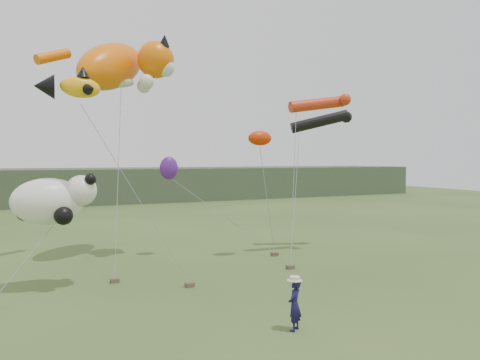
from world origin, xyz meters
TOP-DOWN VIEW (x-y plane):
  - ground at (0.00, 0.00)m, footprint 120.00×120.00m
  - headland at (-3.11, 44.69)m, footprint 90.00×13.00m
  - festival_attendant at (0.17, -1.96)m, footprint 0.68×0.65m
  - sandbag_anchors at (-0.86, 5.07)m, footprint 13.81×5.27m
  - cat_kite at (-2.45, 10.90)m, footprint 6.76×5.63m
  - fish_kite at (-5.56, 5.22)m, footprint 2.45×1.65m
  - tube_kites at (8.29, 8.16)m, footprint 4.58×3.15m
  - panda_kite at (-6.09, 5.95)m, footprint 3.24×2.10m
  - misc_kites at (1.92, 8.96)m, footprint 5.35×3.04m

SIDE VIEW (x-z plane):
  - ground at x=0.00m, z-range 0.00..0.00m
  - sandbag_anchors at x=-0.86m, z-range 0.00..0.18m
  - festival_attendant at x=0.17m, z-range 0.00..1.56m
  - headland at x=-3.11m, z-range -0.08..3.92m
  - panda_kite at x=-6.09m, z-range 2.54..4.55m
  - misc_kites at x=1.92m, z-range 4.18..6.73m
  - tube_kites at x=8.29m, z-range 6.73..8.82m
  - fish_kite at x=-5.56m, z-range 7.30..8.58m
  - cat_kite at x=-2.45m, z-range 8.04..11.97m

